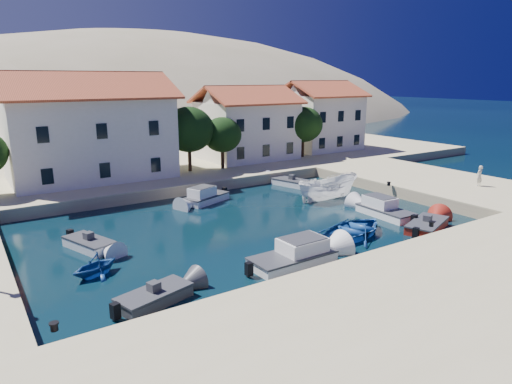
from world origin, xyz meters
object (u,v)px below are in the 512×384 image
building_mid (247,122)px  pedestrian (479,176)px  building_left (88,125)px  boat_east (328,200)px  rowboat_south (355,235)px  building_right (319,115)px  cabin_cruiser_south (293,256)px  cabin_cruiser_east (385,210)px

building_mid → pedestrian: bearing=-68.7°
building_left → building_mid: bearing=3.2°
building_mid → boat_east: bearing=-98.3°
building_left → rowboat_south: bearing=-65.3°
building_right → building_mid: bearing=-175.2°
rowboat_south → cabin_cruiser_south: bearing=90.9°
building_mid → pedestrian: (9.14, -23.39, -3.32)m
rowboat_south → cabin_cruiser_east: bearing=-83.1°
building_left → cabin_cruiser_east: building_left is taller
building_left → building_right: building_left is taller
building_right → pedestrian: (-2.86, -24.39, -3.57)m
cabin_cruiser_east → building_left: bearing=38.3°
building_left → boat_east: building_left is taller
cabin_cruiser_east → boat_east: 6.06m
building_mid → rowboat_south: 26.22m
building_right → pedestrian: 24.81m
building_right → cabin_cruiser_east: size_ratio=2.04×
rowboat_south → cabin_cruiser_east: size_ratio=1.16×
building_left → building_mid: size_ratio=1.40×
building_left → pedestrian: bearing=-39.5°
pedestrian → building_left: bearing=-42.5°
building_left → cabin_cruiser_south: 26.26m
building_right → building_left: bearing=-176.2°
building_right → pedestrian: bearing=-96.7°
building_left → boat_east: bearing=-45.6°
boat_east → building_right: bearing=-32.9°
building_mid → boat_east: building_mid is taller
cabin_cruiser_south → cabin_cruiser_east: same height
cabin_cruiser_east → boat_east: (-0.33, 6.03, -0.48)m
building_left → pedestrian: building_left is taller
cabin_cruiser_south → rowboat_south: 6.74m
boat_east → rowboat_south: bearing=155.5°
cabin_cruiser_south → pedestrian: size_ratio=2.78×
building_mid → cabin_cruiser_south: (-13.62, -26.31, -4.75)m
pedestrian → building_mid: bearing=-71.7°
boat_east → pedestrian: 13.43m
pedestrian → cabin_cruiser_south: bearing=4.3°
cabin_cruiser_south → pedestrian: (22.76, 2.93, 1.43)m
cabin_cruiser_south → building_right: bearing=46.0°
building_left → boat_east: (15.55, -15.87, -5.94)m
cabin_cruiser_south → cabin_cruiser_east: (11.49, 3.42, 0.00)m
cabin_cruiser_south → boat_east: 14.64m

